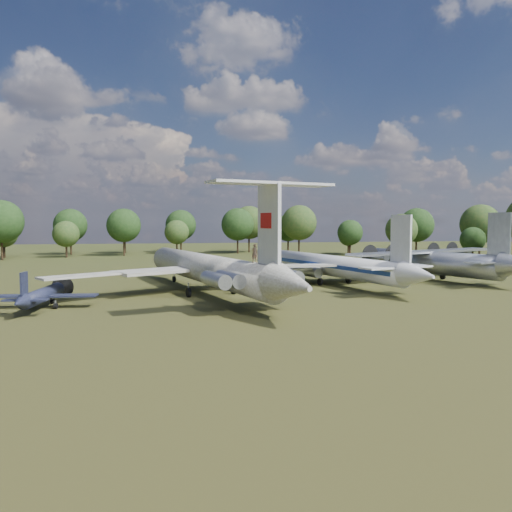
{
  "coord_description": "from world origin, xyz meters",
  "views": [
    {
      "loc": [
        -2.96,
        -61.23,
        9.23
      ],
      "look_at": [
        7.36,
        -1.7,
        5.0
      ],
      "focal_mm": 35.0,
      "sensor_mm": 36.0,
      "label": 1
    }
  ],
  "objects": [
    {
      "name": "ground",
      "position": [
        0.0,
        0.0,
        0.0
      ],
      "size": [
        300.0,
        300.0,
        0.0
      ],
      "primitive_type": "plane",
      "color": "#253E14",
      "rests_on": "ground"
    },
    {
      "name": "il62_airliner",
      "position": [
        1.5,
        2.0,
        2.52
      ],
      "size": [
        52.48,
        60.48,
        5.04
      ],
      "primitive_type": null,
      "rotation": [
        0.0,
        0.0,
        0.29
      ],
      "color": "#B5B5B1",
      "rests_on": "ground"
    },
    {
      "name": "tu104_jet",
      "position": [
        20.42,
        8.99,
        2.12
      ],
      "size": [
        42.34,
        49.53,
        4.23
      ],
      "primitive_type": null,
      "rotation": [
        0.0,
        0.0,
        0.28
      ],
      "color": "silver",
      "rests_on": "ground"
    },
    {
      "name": "an12_transport",
      "position": [
        37.38,
        11.22,
        2.27
      ],
      "size": [
        41.89,
        43.79,
        4.53
      ],
      "primitive_type": null,
      "rotation": [
        0.0,
        0.0,
        0.4
      ],
      "color": "#9C9FA4",
      "rests_on": "ground"
    },
    {
      "name": "small_prop_west",
      "position": [
        -16.26,
        -6.0,
        1.1
      ],
      "size": [
        12.48,
        16.02,
        2.19
      ],
      "primitive_type": null,
      "rotation": [
        0.0,
        0.0,
        -0.11
      ],
      "color": "black",
      "rests_on": "ground"
    },
    {
      "name": "person_on_il62",
      "position": [
        5.5,
        -11.54,
        5.99
      ],
      "size": [
        0.77,
        0.58,
        1.9
      ],
      "primitive_type": "imported",
      "rotation": [
        0.0,
        0.0,
        3.35
      ],
      "color": "#99704E",
      "rests_on": "il62_airliner"
    }
  ]
}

